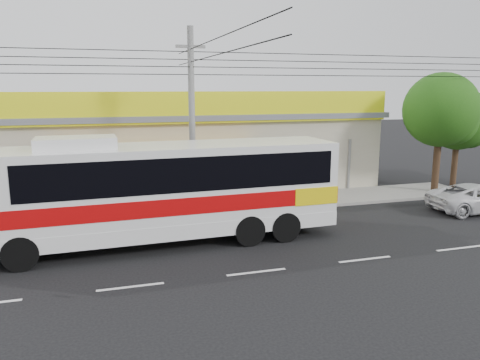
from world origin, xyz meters
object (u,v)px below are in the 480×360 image
object	(u,v)px
coach_bus	(164,186)
motorbike_red	(99,203)
utility_pole	(191,62)
tree_near	(443,112)
white_car	(478,198)
tree_far	(461,121)

from	to	relation	value
coach_bus	motorbike_red	world-z (taller)	coach_bus
utility_pole	tree_near	distance (m)	14.46
motorbike_red	tree_near	xyz separation A→B (m)	(18.32, -0.37, 3.87)
white_car	coach_bus	bearing A→B (deg)	94.22
coach_bus	tree_far	distance (m)	18.51
white_car	tree_far	size ratio (longest dim) A/B	0.81
coach_bus	tree_far	xyz separation A→B (m)	(17.75, 4.95, 1.73)
white_car	utility_pole	xyz separation A→B (m)	(-13.44, 2.56, 6.30)
motorbike_red	tree_far	xyz separation A→B (m)	(20.21, 0.40, 3.30)
white_car	tree_far	world-z (taller)	tree_far
utility_pole	tree_far	size ratio (longest dim) A/B	5.78
white_car	tree_far	xyz separation A→B (m)	(2.65, 4.58, 3.31)
coach_bus	motorbike_red	xyz separation A→B (m)	(-2.46, 4.56, -1.56)
motorbike_red	tree_far	bearing A→B (deg)	-101.44
white_car	tree_far	bearing A→B (deg)	-27.23
tree_far	coach_bus	bearing A→B (deg)	-164.41
tree_near	utility_pole	bearing A→B (deg)	-174.93
motorbike_red	coach_bus	bearing A→B (deg)	-164.16
coach_bus	motorbike_red	bearing A→B (deg)	116.76
coach_bus	white_car	bearing A→B (deg)	-0.24
coach_bus	tree_far	size ratio (longest dim) A/B	2.33
coach_bus	tree_near	xyz separation A→B (m)	(15.86, 4.18, 2.30)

